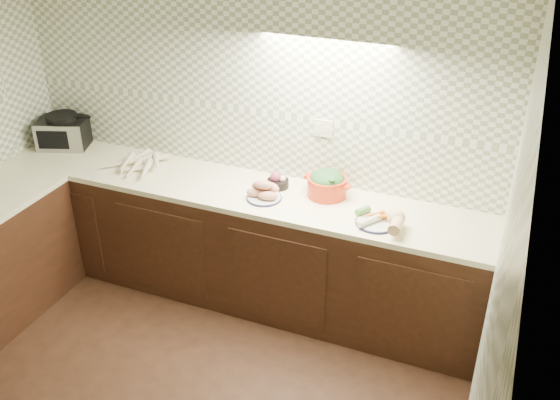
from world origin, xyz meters
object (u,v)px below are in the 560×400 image
at_px(toaster_oven, 64,131).
at_px(onion_bowl, 278,181).
at_px(parsnip_pile, 131,163).
at_px(dutch_oven, 327,183).
at_px(veg_plate, 385,219).
at_px(sweet_potato_plate, 264,192).

bearing_deg(toaster_oven, onion_bowl, -20.37).
distance_m(parsnip_pile, dutch_oven, 1.50).
bearing_deg(dutch_oven, parsnip_pile, -164.30).
relative_size(parsnip_pile, onion_bowl, 2.84).
distance_m(onion_bowl, dutch_oven, 0.36).
xyz_separation_m(dutch_oven, veg_plate, (0.47, -0.24, -0.05)).
xyz_separation_m(parsnip_pile, dutch_oven, (1.49, 0.13, 0.06)).
distance_m(toaster_oven, veg_plate, 2.68).
xyz_separation_m(parsnip_pile, veg_plate, (1.96, -0.10, 0.01)).
bearing_deg(parsnip_pile, toaster_oven, 169.62).
xyz_separation_m(sweet_potato_plate, veg_plate, (0.84, -0.03, -0.01)).
relative_size(parsnip_pile, veg_plate, 1.23).
relative_size(parsnip_pile, dutch_oven, 1.27).
bearing_deg(dutch_oven, toaster_oven, -169.29).
xyz_separation_m(parsnip_pile, onion_bowl, (1.14, 0.12, 0.01)).
xyz_separation_m(toaster_oven, dutch_oven, (2.20, 0.00, -0.03)).
bearing_deg(sweet_potato_plate, onion_bowl, 84.24).
height_order(sweet_potato_plate, veg_plate, sweet_potato_plate).
bearing_deg(parsnip_pile, onion_bowl, 6.02).
xyz_separation_m(toaster_oven, parsnip_pile, (0.71, -0.13, -0.09)).
xyz_separation_m(toaster_oven, veg_plate, (2.67, -0.23, -0.08)).
height_order(toaster_oven, dutch_oven, toaster_oven).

